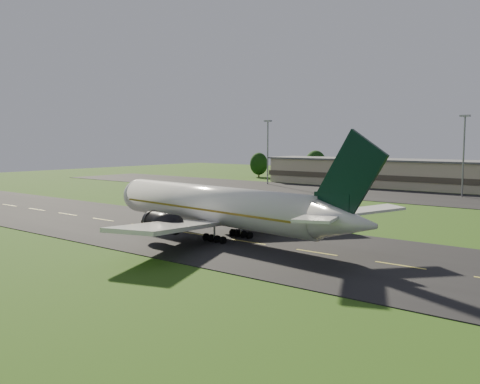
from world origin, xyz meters
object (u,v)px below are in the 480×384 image
Objects in this scene: light_mast_centre at (464,146)px; service_vehicle_a at (350,192)px; light_mast_west at (268,144)px; airliner at (218,206)px; service_vehicle_b at (352,188)px.

light_mast_centre is 29.93m from service_vehicle_a.
light_mast_centre is (60.00, 0.00, 0.00)m from light_mast_west.
light_mast_west is 5.17× the size of service_vehicle_a.
airliner is at bearing -76.86° from service_vehicle_a.
light_mast_west is 60.00m from light_mast_centre.
service_vehicle_b is at bearing -5.44° from light_mast_west.
service_vehicle_a is (-23.84, -13.57, -11.97)m from light_mast_centre.
airliner is at bearing -58.31° from light_mast_west.
light_mast_centre is at bearing -109.04° from service_vehicle_b.
light_mast_west reaches higher than service_vehicle_b.
light_mast_west is at bearing 59.61° from service_vehicle_b.
service_vehicle_a is (-13.29, 66.52, -3.89)m from airliner.
service_vehicle_a is at bearing -20.58° from light_mast_west.
airliner is 94.47m from light_mast_west.
airliner is at bearing 168.34° from service_vehicle_b.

